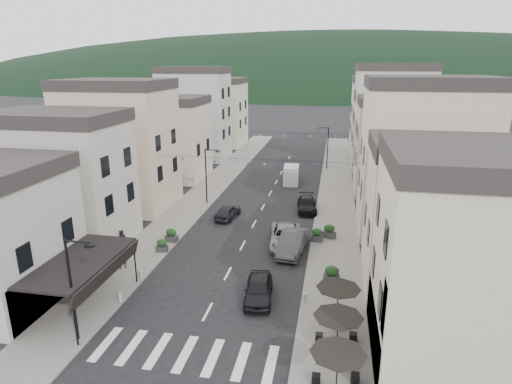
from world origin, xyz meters
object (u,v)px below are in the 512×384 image
parked_car_d (307,204)px  parked_car_a (259,289)px  delivery_van (291,174)px  parked_car_b (292,242)px  parked_car_e (228,212)px  pedestrian_a (122,256)px  parked_car_c (286,237)px  pedestrian_b (122,240)px

parked_car_d → parked_car_a: bearing=-102.2°
parked_car_d → delivery_van: delivery_van is taller
parked_car_b → parked_car_e: size_ratio=1.28×
parked_car_a → pedestrian_a: pedestrian_a is taller
parked_car_a → parked_car_c: size_ratio=0.75×
pedestrian_a → pedestrian_b: pedestrian_a is taller
parked_car_b → pedestrian_a: size_ratio=2.67×
delivery_van → pedestrian_b: 25.57m
parked_car_a → parked_car_b: size_ratio=0.84×
parked_car_b → pedestrian_b: pedestrian_b is taller
pedestrian_b → parked_car_b: bearing=17.0°
parked_car_e → pedestrian_b: size_ratio=2.39×
parked_car_b → delivery_van: bearing=102.2°
parked_car_a → parked_car_b: parked_car_b is taller
parked_car_b → parked_car_e: bearing=142.3°
parked_car_e → parked_car_d: bearing=-146.6°
parked_car_d → parked_car_e: (-7.40, -3.67, 0.00)m
parked_car_c → pedestrian_b: (-12.72, -3.48, 0.16)m
parked_car_c → parked_car_e: (-6.32, 5.44, -0.11)m
parked_car_b → delivery_van: 20.88m
parked_car_a → parked_car_c: bearing=79.0°
parked_car_e → delivery_van: bearing=-101.2°
parked_car_b → pedestrian_b: bearing=-164.3°
parked_car_c → parked_car_d: size_ratio=1.22×
delivery_van → pedestrian_a: bearing=-114.9°
parked_car_c → pedestrian_a: size_ratio=2.97×
delivery_van → parked_car_c: bearing=-89.9°
parked_car_a → parked_car_c: (0.72, 8.66, 0.06)m
parked_car_b → pedestrian_a: (-11.84, -5.25, 0.24)m
delivery_van → pedestrian_a: size_ratio=2.49×
parked_car_e → pedestrian_b: (-6.40, -8.92, 0.27)m
parked_car_a → parked_car_e: size_ratio=1.07×
pedestrian_a → parked_car_a: bearing=-37.8°
parked_car_c → parked_car_d: bearing=76.4°
parked_car_a → pedestrian_b: (-12.00, 5.18, 0.23)m
parked_car_a → delivery_van: size_ratio=0.90×
delivery_van → pedestrian_b: size_ratio=2.86×
parked_car_e → pedestrian_b: pedestrian_b is taller
parked_car_b → parked_car_e: parked_car_b is taller
parked_car_d → parked_car_e: bearing=-160.0°
delivery_van → pedestrian_a: delivery_van is taller
parked_car_e → pedestrian_a: pedestrian_a is taller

